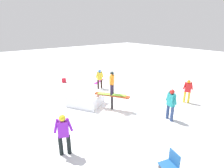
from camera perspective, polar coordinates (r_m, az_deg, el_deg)
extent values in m
plane|color=white|center=(9.79, 0.00, -8.12)|extent=(60.00, 60.00, 0.00)
cylinder|color=black|center=(9.62, 0.00, -6.05)|extent=(0.14, 0.14, 0.78)
cube|color=#A53F1E|center=(9.45, 0.00, -3.69)|extent=(1.85, 1.23, 0.08)
cube|color=white|center=(10.31, -8.66, -4.92)|extent=(2.31, 2.20, 0.66)
cube|color=#88DE3F|center=(9.43, 0.00, -3.38)|extent=(1.42, 1.14, 0.03)
cylinder|color=#251C33|center=(9.21, -0.20, -1.95)|extent=(0.13, 0.13, 0.56)
cylinder|color=#251C33|center=(9.44, 0.19, -1.45)|extent=(0.13, 0.13, 0.56)
cube|color=orange|center=(9.16, 0.00, 1.40)|extent=(0.35, 0.37, 0.49)
cylinder|color=orange|center=(8.94, -0.33, 1.72)|extent=(0.22, 0.26, 0.45)
cylinder|color=orange|center=(9.32, 0.32, 2.40)|extent=(0.22, 0.26, 0.45)
sphere|color=black|center=(9.07, 0.00, 3.51)|extent=(0.20, 0.20, 0.20)
cylinder|color=gold|center=(11.38, 23.79, -3.99)|extent=(0.13, 0.13, 0.68)
cylinder|color=gold|center=(11.32, 22.59, -3.95)|extent=(0.13, 0.13, 0.68)
cube|color=red|center=(11.15, 23.57, -1.09)|extent=(0.37, 0.36, 0.53)
cylinder|color=red|center=(11.17, 24.63, -0.56)|extent=(0.18, 0.18, 0.46)
cylinder|color=red|center=(11.07, 22.66, -0.46)|extent=(0.18, 0.18, 0.46)
sphere|color=orange|center=(11.05, 23.81, 0.70)|extent=(0.20, 0.20, 0.20)
cylinder|color=black|center=(6.75, -16.38, -18.71)|extent=(0.15, 0.15, 0.74)
cylinder|color=black|center=(6.73, -13.91, -18.60)|extent=(0.15, 0.15, 0.74)
cube|color=purple|center=(6.37, -15.65, -13.86)|extent=(0.35, 0.42, 0.58)
cylinder|color=purple|center=(6.32, -17.81, -12.94)|extent=(0.18, 0.23, 0.52)
cylinder|color=purple|center=(6.29, -13.69, -12.74)|extent=(0.18, 0.23, 0.52)
sphere|color=yellow|center=(6.17, -15.98, -10.66)|extent=(0.23, 0.23, 0.23)
cylinder|color=black|center=(12.76, -4.52, -0.11)|extent=(0.14, 0.14, 0.68)
cylinder|color=black|center=(12.85, -3.47, 0.05)|extent=(0.14, 0.14, 0.68)
cube|color=gold|center=(12.63, -4.05, 2.58)|extent=(0.27, 0.36, 0.53)
cylinder|color=gold|center=(12.53, -4.93, 3.00)|extent=(0.12, 0.21, 0.47)
cylinder|color=gold|center=(12.67, -3.22, 3.22)|extent=(0.12, 0.21, 0.47)
sphere|color=blue|center=(12.54, -4.09, 4.21)|extent=(0.21, 0.21, 0.21)
cylinder|color=navy|center=(9.11, 17.73, -8.55)|extent=(0.15, 0.15, 0.75)
cylinder|color=navy|center=(8.94, 18.99, -9.24)|extent=(0.15, 0.15, 0.75)
cube|color=teal|center=(8.75, 18.79, -4.96)|extent=(0.41, 0.30, 0.60)
cylinder|color=teal|center=(8.85, 17.85, -3.67)|extent=(0.25, 0.14, 0.53)
cylinder|color=teal|center=(8.55, 19.95, -4.65)|extent=(0.25, 0.14, 0.53)
sphere|color=red|center=(8.60, 19.07, -2.42)|extent=(0.23, 0.23, 0.23)
cube|color=#C2269B|center=(14.52, -4.32, 0.83)|extent=(1.05, 1.46, 0.02)
cube|color=#235C9D|center=(5.89, 17.88, -24.09)|extent=(0.55, 0.55, 0.04)
cube|color=#235C9D|center=(5.86, 19.73, -21.76)|extent=(0.43, 0.16, 0.40)
cube|color=red|center=(14.78, -15.47, 1.15)|extent=(0.26, 0.33, 0.34)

